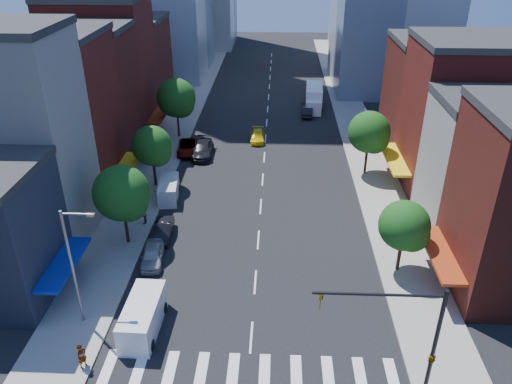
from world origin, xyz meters
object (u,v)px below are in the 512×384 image
parked_car_front (152,255)px  parked_car_rear (203,149)px  parked_car_third (188,147)px  pedestrian_near (82,356)px  taxi (257,136)px  parked_car_second (163,230)px  traffic_car_oncoming (308,112)px  box_truck (314,98)px  cargo_van_far (169,190)px  cargo_van_near (142,318)px  traffic_car_far (316,99)px  pedestrian_far (143,215)px

parked_car_front → parked_car_rear: bearing=80.6°
parked_car_third → pedestrian_near: pedestrian_near is taller
parked_car_front → taxi: bearing=67.8°
parked_car_front → parked_car_second: parked_car_front is taller
traffic_car_oncoming → box_truck: bearing=-101.6°
parked_car_rear → parked_car_second: bearing=-94.4°
parked_car_front → cargo_van_far: 10.99m
parked_car_second → cargo_van_far: (-0.93, 7.07, 0.28)m
cargo_van_near → pedestrian_near: (-3.00, -3.45, -0.09)m
traffic_car_oncoming → pedestrian_near: size_ratio=2.39×
traffic_car_oncoming → traffic_car_far: 6.08m
taxi → traffic_car_far: size_ratio=1.00×
parked_car_second → pedestrian_near: bearing=-100.8°
traffic_car_far → cargo_van_near: bearing=73.2°
pedestrian_far → pedestrian_near: bearing=-4.3°
parked_car_rear → traffic_car_far: 25.63m
box_truck → taxi: bearing=-117.2°
parked_car_second → cargo_van_near: 11.90m
parked_car_front → parked_car_rear: 21.98m
cargo_van_far → pedestrian_far: (-1.39, -5.06, 0.04)m
parked_car_front → traffic_car_far: traffic_car_far is taller
cargo_van_far → traffic_car_far: size_ratio=1.09×
traffic_car_oncoming → parked_car_rear: bearing=52.5°
cargo_van_far → traffic_car_oncoming: 30.10m
parked_car_third → box_truck: box_truck is taller
cargo_van_near → parked_car_front: bearing=99.7°
parked_car_front → traffic_car_oncoming: bearing=62.0°
taxi → parked_car_third: bearing=-153.8°
parked_car_front → box_truck: box_truck is taller
taxi → pedestrian_near: pedestrian_near is taller
traffic_car_oncoming → pedestrian_near: pedestrian_near is taller
cargo_van_near → traffic_car_far: size_ratio=1.24×
parked_car_rear → traffic_car_oncoming: bearing=46.8°
pedestrian_far → box_truck: bearing=147.2°
cargo_van_near → traffic_car_far: bearing=74.8°
cargo_van_far → pedestrian_near: 22.39m
traffic_car_oncoming → box_truck: box_truck is taller
parked_car_second → parked_car_rear: (1.06, 18.06, 0.14)m
taxi → pedestrian_near: (-9.45, -38.36, 0.41)m
cargo_van_near → traffic_car_far: cargo_van_near is taller
parked_car_second → taxi: 24.26m
parked_car_front → parked_car_third: parked_car_third is taller
parked_car_third → cargo_van_far: bearing=-95.6°
parked_car_front → parked_car_third: bearing=85.7°
cargo_van_far → parked_car_rear: bearing=72.9°
traffic_car_far → box_truck: (-0.56, -2.06, 0.80)m
box_truck → pedestrian_far: (-17.90, -34.70, -0.53)m
traffic_car_far → pedestrian_far: (-18.47, -36.76, 0.27)m
cargo_van_far → taxi: cargo_van_far is taller
parked_car_third → traffic_car_far: 26.29m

